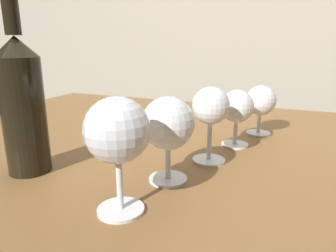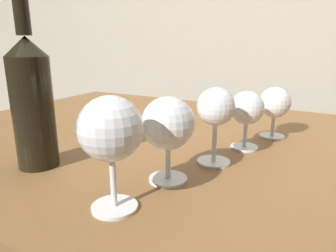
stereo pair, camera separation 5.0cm
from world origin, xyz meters
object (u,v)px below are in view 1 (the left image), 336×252
(wine_glass_white, at_px, (211,108))
(wine_glass_merlot, at_px, (261,101))
(wine_bottle, at_px, (22,103))
(wine_glass_pinot, at_px, (117,132))
(wine_glass_chardonnay, at_px, (237,107))
(wine_glass_cabernet, at_px, (168,125))

(wine_glass_white, xyz_separation_m, wine_glass_merlot, (0.07, 0.23, -0.02))
(wine_glass_merlot, height_order, wine_bottle, wine_bottle)
(wine_glass_pinot, xyz_separation_m, wine_glass_merlot, (0.14, 0.46, -0.03))
(wine_glass_white, relative_size, wine_glass_merlot, 1.18)
(wine_glass_chardonnay, bearing_deg, wine_glass_cabernet, -107.60)
(wine_glass_chardonnay, height_order, wine_bottle, wine_bottle)
(wine_glass_chardonnay, xyz_separation_m, wine_bottle, (-0.32, -0.29, 0.04))
(wine_glass_chardonnay, distance_m, wine_bottle, 0.43)
(wine_glass_cabernet, xyz_separation_m, wine_glass_chardonnay, (0.07, 0.23, -0.01))
(wine_glass_pinot, distance_m, wine_bottle, 0.23)
(wine_glass_pinot, height_order, wine_glass_chardonnay, wine_glass_pinot)
(wine_glass_white, bearing_deg, wine_glass_chardonnay, 75.63)
(wine_glass_pinot, bearing_deg, wine_bottle, 165.32)
(wine_glass_merlot, distance_m, wine_bottle, 0.54)
(wine_bottle, bearing_deg, wine_glass_chardonnay, 41.71)
(wine_glass_pinot, height_order, wine_bottle, wine_bottle)
(wine_glass_chardonnay, distance_m, wine_glass_merlot, 0.12)
(wine_bottle, bearing_deg, wine_glass_merlot, 47.77)
(wine_glass_merlot, bearing_deg, wine_glass_white, -106.87)
(wine_glass_cabernet, xyz_separation_m, wine_bottle, (-0.25, -0.06, 0.03))
(wine_glass_chardonnay, bearing_deg, wine_glass_pinot, -105.51)
(wine_glass_pinot, height_order, wine_glass_white, wine_glass_pinot)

